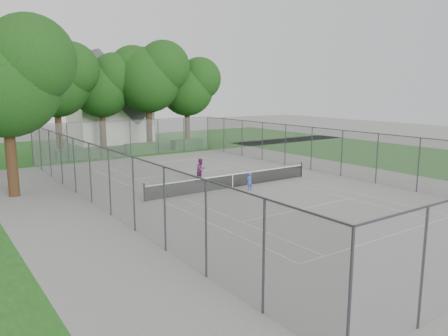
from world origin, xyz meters
TOP-DOWN VIEW (x-y plane):
  - ground at (0.00, 0.00)m, footprint 120.00×120.00m
  - grass_far at (0.00, 26.00)m, footprint 60.00×20.00m
  - grass_right at (22.00, 0.00)m, footprint 16.00×40.00m
  - court_markings at (0.00, 0.00)m, footprint 11.03×23.83m
  - tennis_net at (0.00, 0.00)m, footprint 12.87×0.10m
  - perimeter_fence at (0.00, 0.00)m, footprint 18.08×34.08m
  - tree_far_left at (-5.24, 22.32)m, footprint 7.70×7.03m
  - tree_far_midleft at (-0.31, 23.42)m, footprint 7.19×6.57m
  - tree_far_midright at (4.23, 21.35)m, footprint 8.14×7.43m
  - tree_far_right at (9.14, 21.44)m, footprint 7.03×6.42m
  - tree_side_front at (-12.29, 5.83)m, footprint 7.56×6.90m
  - hedge_left at (-4.93, 17.95)m, footprint 3.92×1.18m
  - hedge_mid at (1.51, 17.93)m, footprint 3.38×0.97m
  - hedge_right at (7.22, 18.57)m, footprint 3.41×1.25m
  - house at (2.42, 28.82)m, footprint 8.76×6.79m
  - girl_player at (0.48, -1.20)m, footprint 0.47×0.35m
  - woman_player at (-0.52, 3.15)m, footprint 0.93×0.81m

SIDE VIEW (x-z plane):
  - ground at x=0.00m, z-range 0.00..0.00m
  - grass_far at x=0.00m, z-range 0.00..0.00m
  - grass_right at x=22.00m, z-range 0.00..0.00m
  - court_markings at x=0.00m, z-range 0.00..0.01m
  - hedge_left at x=-4.93m, z-range 0.00..0.98m
  - tennis_net at x=0.00m, z-range -0.04..1.06m
  - hedge_right at x=7.22m, z-range 0.00..1.02m
  - hedge_mid at x=1.51m, z-range 0.00..1.06m
  - girl_player at x=0.48m, z-range 0.00..1.19m
  - woman_player at x=-0.52m, z-range 0.00..1.63m
  - perimeter_fence at x=0.00m, z-range 0.05..3.57m
  - house at x=2.42m, z-range -1.06..9.84m
  - tree_far_right at x=9.14m, z-range 1.89..12.00m
  - tree_far_midleft at x=-0.31m, z-range 1.93..12.27m
  - tree_side_front at x=-12.29m, z-range 2.03..12.90m
  - tree_far_left at x=-5.24m, z-range 2.07..13.15m
  - tree_far_midright at x=4.23m, z-range 2.19..13.89m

